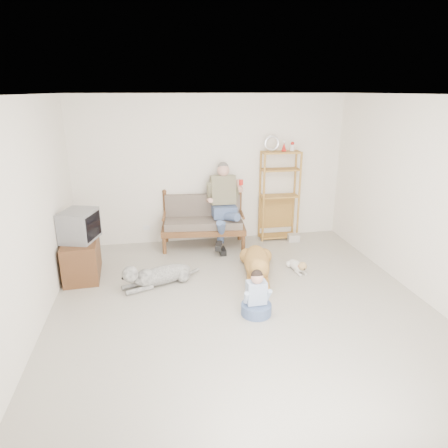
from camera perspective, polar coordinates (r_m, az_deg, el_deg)
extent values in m
plane|color=beige|center=(5.36, 2.83, -12.28)|extent=(5.50, 5.50, 0.00)
plane|color=silver|center=(4.60, 3.39, 17.96)|extent=(5.50, 5.50, 0.00)
plane|color=white|center=(7.44, -1.80, 7.74)|extent=(5.00, 0.00, 5.00)
plane|color=white|center=(2.47, 18.51, -17.03)|extent=(5.00, 0.00, 5.00)
plane|color=white|center=(4.90, -26.69, -0.02)|extent=(0.00, 5.50, 5.50)
plane|color=white|center=(5.89, 27.50, 2.74)|extent=(0.00, 5.50, 5.50)
cube|color=brown|center=(7.30, -2.96, -0.62)|extent=(1.56, 0.85, 0.10)
cube|color=#685A4F|center=(7.26, -2.97, 0.24)|extent=(1.43, 0.74, 0.13)
cube|color=#685A4F|center=(7.42, -3.24, 2.53)|extent=(1.39, 0.26, 0.45)
cylinder|color=brown|center=(7.43, -3.33, 4.14)|extent=(1.40, 0.19, 0.05)
cylinder|color=brown|center=(7.04, -8.28, -3.27)|extent=(0.07, 0.07, 0.30)
cylinder|color=brown|center=(7.50, -8.59, 0.72)|extent=(0.07, 0.07, 0.95)
cylinder|color=brown|center=(7.21, 2.91, -2.57)|extent=(0.07, 0.07, 0.30)
cylinder|color=brown|center=(7.65, 1.94, 1.30)|extent=(0.07, 0.07, 0.95)
cube|color=#516295|center=(7.27, 0.00, 1.90)|extent=(0.42, 0.40, 0.21)
cube|color=#807B5A|center=(7.27, -0.15, 4.91)|extent=(0.44, 0.30, 0.55)
sphere|color=tan|center=(7.16, -0.11, 7.71)|extent=(0.22, 0.22, 0.22)
sphere|color=#5F5954|center=(7.17, -0.14, 8.07)|extent=(0.20, 0.20, 0.20)
cylinder|color=red|center=(7.06, 2.46, 5.98)|extent=(0.07, 0.07, 0.09)
cube|color=#AA8135|center=(7.48, 8.19, 10.11)|extent=(0.71, 0.29, 0.03)
torus|color=silver|center=(7.40, 6.84, 11.37)|extent=(0.29, 0.05, 0.29)
cone|color=red|center=(7.48, 8.57, 10.83)|extent=(0.09, 0.09, 0.15)
cylinder|color=#AA8135|center=(7.42, 5.68, 3.62)|extent=(0.04, 0.04, 1.69)
cylinder|color=#AA8135|center=(7.67, 5.14, 4.13)|extent=(0.04, 0.04, 1.69)
cylinder|color=#AA8135|center=(7.64, 10.68, 3.81)|extent=(0.04, 0.04, 1.69)
cylinder|color=#AA8135|center=(7.88, 10.00, 4.31)|extent=(0.04, 0.04, 1.69)
cube|color=silver|center=(7.75, 9.92, -1.93)|extent=(0.23, 0.17, 0.14)
cube|color=brown|center=(6.53, -19.64, -4.58)|extent=(0.55, 0.93, 0.60)
cube|color=brown|center=(6.38, -22.06, -5.43)|extent=(0.04, 0.40, 0.50)
cube|color=brown|center=(6.78, -21.37, -3.94)|extent=(0.04, 0.40, 0.50)
cube|color=slate|center=(6.33, -19.99, -0.21)|extent=(0.58, 0.65, 0.46)
cube|color=black|center=(6.24, -18.18, -0.28)|extent=(0.16, 0.45, 0.37)
cube|color=white|center=(7.62, -11.04, -0.52)|extent=(0.12, 0.02, 0.08)
ellipsoid|color=#B0793D|center=(6.35, 4.69, -5.37)|extent=(0.62, 1.17, 0.35)
sphere|color=#B0793D|center=(6.04, 4.85, -6.46)|extent=(0.35, 0.35, 0.35)
sphere|color=#B0793D|center=(5.72, 5.03, -6.26)|extent=(0.28, 0.28, 0.28)
ellipsoid|color=#B0793D|center=(5.62, 5.10, -7.05)|extent=(0.16, 0.22, 0.11)
cylinder|color=#B0793D|center=(6.90, 4.43, -4.29)|extent=(0.12, 0.45, 0.06)
ellipsoid|color=#B0793D|center=(5.74, 4.05, -6.14)|extent=(0.08, 0.10, 0.14)
ellipsoid|color=#B0793D|center=(5.75, 5.99, -6.15)|extent=(0.08, 0.10, 0.14)
ellipsoid|color=silver|center=(6.06, -8.69, -7.19)|extent=(0.95, 0.62, 0.27)
sphere|color=silver|center=(5.96, -11.11, -7.58)|extent=(0.27, 0.27, 0.27)
sphere|color=silver|center=(5.85, -13.26, -7.00)|extent=(0.23, 0.23, 0.23)
ellipsoid|color=silver|center=(5.83, -14.23, -7.41)|extent=(0.19, 0.16, 0.09)
cylinder|color=silver|center=(6.26, -4.83, -6.97)|extent=(0.30, 0.27, 0.04)
ellipsoid|color=silver|center=(5.93, -13.31, -6.65)|extent=(0.09, 0.08, 0.12)
ellipsoid|color=silver|center=(5.78, -12.77, -7.26)|extent=(0.09, 0.08, 0.12)
ellipsoid|color=white|center=(6.55, 10.23, -5.83)|extent=(0.22, 0.40, 0.15)
sphere|color=white|center=(6.46, 10.71, -6.14)|extent=(0.15, 0.15, 0.15)
sphere|color=tan|center=(6.35, 11.15, -5.94)|extent=(0.13, 0.13, 0.13)
ellipsoid|color=tan|center=(6.31, 11.41, -6.26)|extent=(0.07, 0.10, 0.05)
cylinder|color=white|center=(6.72, 9.45, -5.56)|extent=(0.09, 0.14, 0.02)
cone|color=tan|center=(6.33, 10.74, -5.63)|extent=(0.04, 0.04, 0.05)
cone|color=tan|center=(6.37, 11.48, -5.50)|extent=(0.04, 0.04, 0.05)
torus|color=red|center=(6.37, 11.06, -5.96)|extent=(0.13, 0.13, 0.02)
cylinder|color=#516295|center=(5.27, 4.62, -12.01)|extent=(0.39, 0.39, 0.14)
cube|color=#AFC1D2|center=(5.17, 4.64, -9.70)|extent=(0.25, 0.17, 0.30)
sphere|color=tan|center=(5.06, 4.75, -7.65)|extent=(0.16, 0.16, 0.16)
sphere|color=black|center=(5.05, 4.73, -7.34)|extent=(0.15, 0.15, 0.15)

